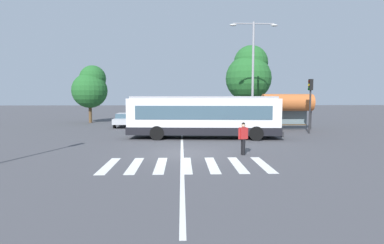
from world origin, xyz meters
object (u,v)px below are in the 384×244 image
Objects in this scene: background_tree_left at (91,87)px; background_tree_right at (249,74)px; city_transit_bus at (203,116)px; parked_car_charcoal at (150,119)px; parked_car_silver at (125,119)px; parked_car_blue at (177,119)px; twin_arm_street_lamp at (253,65)px; traffic_light_far_corner at (310,97)px; pedestrian_crossing_street at (243,137)px; bus_stop_shelter at (287,103)px; parked_car_champagne at (206,119)px.

background_tree_left is 17.98m from background_tree_right.
city_transit_bus is 9.15m from parked_car_charcoal.
parked_car_blue is at bearing -7.19° from parked_car_silver.
traffic_light_far_corner is at bearing -23.69° from twin_arm_street_lamp.
parked_car_blue is 11.66m from background_tree_left.
background_tree_left is 0.75× the size of background_tree_right.
background_tree_right is at bearing 20.93° from parked_car_charcoal.
pedestrian_crossing_street is 14.73m from parked_car_blue.
background_tree_right is (1.36, 7.69, -0.17)m from twin_arm_street_lamp.
parked_car_blue is at bearing 104.97° from city_transit_bus.
twin_arm_street_lamp reaches higher than parked_car_silver.
background_tree_right is at bearing 107.00° from traffic_light_far_corner.
twin_arm_street_lamp is at bearing -163.43° from bus_stop_shelter.
pedestrian_crossing_street is at bearing -105.43° from twin_arm_street_lamp.
parked_car_silver and parked_car_champagne have the same top height.
pedestrian_crossing_street reaches higher than parked_car_blue.
parked_car_blue is at bearing -169.98° from parked_car_champagne.
parked_car_champagne is 0.69× the size of background_tree_left.
traffic_light_far_corner is at bearing -22.19° from parked_car_charcoal.
twin_arm_street_lamp is 7.81m from background_tree_right.
bus_stop_shelter is 21.50m from background_tree_left.
background_tree_left reaches higher than bus_stop_shelter.
bus_stop_shelter reaches higher than pedestrian_crossing_street.
parked_car_blue is 10.54m from bus_stop_shelter.
pedestrian_crossing_street reaches higher than parked_car_champagne.
bus_stop_shelter reaches higher than parked_car_blue.
bus_stop_shelter is at bearing -11.67° from parked_car_charcoal.
twin_arm_street_lamp is at bearing -21.49° from parked_car_charcoal.
parked_car_champagne is at bearing 5.17° from parked_car_charcoal.
pedestrian_crossing_street is 0.26× the size of background_tree_left.
twin_arm_street_lamp is at bearing 74.57° from pedestrian_crossing_street.
city_transit_bus is 8.41m from parked_car_champagne.
parked_car_charcoal is at bearing 179.54° from parked_car_blue.
parked_car_charcoal is (-4.67, 7.83, -0.82)m from city_transit_bus.
parked_car_silver is 1.02× the size of traffic_light_far_corner.
background_tree_left reaches higher than parked_car_silver.
pedestrian_crossing_street is 14.79m from parked_car_champagne.
pedestrian_crossing_street reaches higher than parked_car_silver.
background_tree_right is (-2.93, 9.57, 2.54)m from traffic_light_far_corner.
pedestrian_crossing_street is at bearing -75.81° from city_transit_bus.
parked_car_blue is at bearing -0.46° from parked_car_charcoal.
parked_car_charcoal is at bearing 120.79° from city_transit_bus.
background_tree_right is (4.30, 18.32, 4.56)m from pedestrian_crossing_street.
background_tree_right is at bearing 35.03° from parked_car_champagne.
parked_car_charcoal is at bearing -35.85° from background_tree_left.
traffic_light_far_corner is at bearing -73.44° from bus_stop_shelter.
twin_arm_street_lamp reaches higher than parked_car_blue.
background_tree_right is (17.88, -1.21, 1.46)m from background_tree_left.
city_transit_bus reaches higher than pedestrian_crossing_street.
parked_car_silver is 13.47m from twin_arm_street_lamp.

